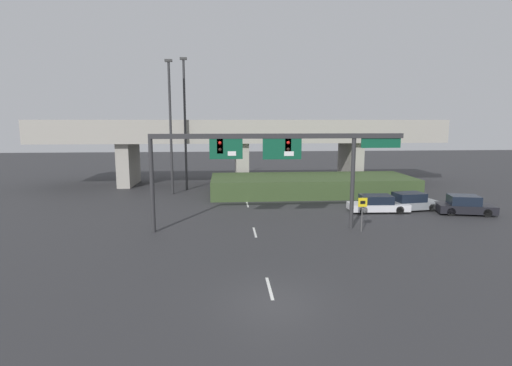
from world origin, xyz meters
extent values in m
plane|color=#2D2D30|center=(0.00, 0.00, 0.00)|extent=(160.00, 160.00, 0.00)
cube|color=silver|center=(0.00, 1.26, 0.00)|extent=(0.14, 2.40, 0.01)
cube|color=silver|center=(0.00, 10.16, 0.00)|extent=(0.14, 2.40, 0.01)
cube|color=silver|center=(0.00, 19.06, 0.00)|extent=(0.14, 2.40, 0.01)
cube|color=silver|center=(0.00, 27.96, 0.00)|extent=(0.14, 2.40, 0.01)
cube|color=silver|center=(0.00, 36.86, 0.00)|extent=(0.14, 2.40, 0.01)
cylinder|color=#2D2D30|center=(-6.64, 10.70, 3.22)|extent=(0.28, 0.28, 6.44)
cylinder|color=#2D2D30|center=(6.64, 10.70, 3.22)|extent=(0.28, 0.28, 6.44)
cube|color=#2D2D30|center=(1.64, 10.70, 6.28)|extent=(16.56, 0.32, 0.32)
cube|color=black|center=(-2.21, 10.70, 5.65)|extent=(0.40, 0.28, 0.95)
sphere|color=red|center=(-2.21, 10.53, 5.86)|extent=(0.22, 0.22, 0.22)
sphere|color=black|center=(-2.21, 10.53, 5.43)|extent=(0.22, 0.22, 0.22)
cube|color=black|center=(2.21, 10.70, 5.65)|extent=(0.40, 0.28, 0.95)
sphere|color=red|center=(2.21, 10.53, 5.86)|extent=(0.22, 0.22, 0.22)
sphere|color=black|center=(2.21, 10.53, 5.43)|extent=(0.22, 0.22, 0.22)
cube|color=#0F4C33|center=(-1.83, 10.60, 5.47)|extent=(2.14, 0.08, 1.31)
cube|color=white|center=(-1.45, 10.55, 5.17)|extent=(0.53, 0.03, 0.29)
cube|color=#0F4C33|center=(1.83, 10.60, 5.45)|extent=(2.55, 0.08, 1.35)
cube|color=white|center=(2.27, 10.55, 5.14)|extent=(0.64, 0.03, 0.30)
cube|color=#0F4C33|center=(8.45, 10.64, 5.80)|extent=(2.69, 0.07, 0.64)
cylinder|color=#4C4C4C|center=(7.05, 9.75, 1.17)|extent=(0.08, 0.08, 2.35)
cube|color=yellow|center=(7.05, 9.70, 2.00)|extent=(0.60, 0.03, 0.60)
cube|color=black|center=(7.05, 9.69, 2.00)|extent=(0.33, 0.01, 0.21)
cylinder|color=#2D2D30|center=(-7.20, 24.67, 6.41)|extent=(0.24, 0.24, 12.83)
cube|color=#333333|center=(-7.20, 24.67, 12.95)|extent=(0.70, 0.36, 0.24)
cylinder|color=#2D2D30|center=(-6.02, 27.04, 6.68)|extent=(0.24, 0.24, 13.37)
cube|color=#333333|center=(-6.02, 27.04, 13.49)|extent=(0.70, 0.36, 0.24)
cube|color=#A39E93|center=(0.00, 31.03, 5.66)|extent=(45.60, 7.16, 1.62)
cube|color=#A39E93|center=(0.00, 27.65, 6.92)|extent=(45.60, 0.40, 0.90)
cube|color=#A39E93|center=(-12.92, 31.03, 2.42)|extent=(1.40, 5.73, 4.85)
cube|color=#A39E93|center=(0.00, 31.03, 2.42)|extent=(1.40, 5.73, 4.85)
cube|color=#A39E93|center=(12.92, 31.03, 2.42)|extent=(1.40, 5.73, 4.85)
cube|color=#384C28|center=(6.67, 23.74, 0.88)|extent=(19.90, 7.25, 1.76)
cube|color=silver|center=(10.35, 15.38, 0.43)|extent=(4.74, 2.06, 0.55)
cube|color=black|center=(10.16, 15.38, 1.04)|extent=(2.49, 1.78, 0.66)
cylinder|color=black|center=(11.83, 16.14, 0.32)|extent=(0.65, 0.25, 0.64)
cylinder|color=black|center=(11.76, 14.49, 0.32)|extent=(0.65, 0.25, 0.64)
cylinder|color=black|center=(8.93, 16.26, 0.32)|extent=(0.65, 0.25, 0.64)
cylinder|color=black|center=(8.87, 14.62, 0.32)|extent=(0.65, 0.25, 0.64)
cube|color=gray|center=(13.27, 15.80, 0.46)|extent=(4.66, 2.42, 0.60)
cube|color=black|center=(13.09, 15.78, 1.10)|extent=(2.52, 1.95, 0.70)
cylinder|color=black|center=(14.52, 16.79, 0.32)|extent=(0.66, 0.31, 0.64)
cylinder|color=black|center=(14.74, 15.19, 0.32)|extent=(0.66, 0.31, 0.64)
cylinder|color=black|center=(11.79, 16.41, 0.32)|extent=(0.66, 0.31, 0.64)
cylinder|color=black|center=(12.01, 14.81, 0.32)|extent=(0.66, 0.31, 0.64)
cube|color=black|center=(16.91, 14.09, 0.47)|extent=(4.52, 2.79, 0.62)
cube|color=black|center=(16.74, 14.13, 1.13)|extent=(2.52, 2.14, 0.72)
cylinder|color=black|center=(18.36, 14.58, 0.32)|extent=(0.67, 0.36, 0.64)
cylinder|color=black|center=(17.98, 12.99, 0.32)|extent=(0.67, 0.36, 0.64)
cylinder|color=black|center=(15.83, 15.19, 0.32)|extent=(0.67, 0.36, 0.64)
cylinder|color=black|center=(15.45, 13.60, 0.32)|extent=(0.67, 0.36, 0.64)
camera|label=1|loc=(-1.85, -15.22, 7.27)|focal=28.00mm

